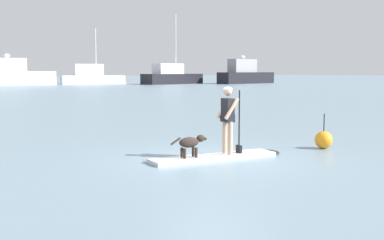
{
  "coord_description": "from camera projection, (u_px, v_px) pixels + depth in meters",
  "views": [
    {
      "loc": [
        -7.09,
        -9.97,
        2.19
      ],
      "look_at": [
        0.0,
        1.0,
        0.9
      ],
      "focal_mm": 46.48,
      "sensor_mm": 36.0,
      "label": 1
    }
  ],
  "objects": [
    {
      "name": "moored_boat_far_port",
      "position": [
        92.0,
        77.0,
        82.73
      ],
      "size": [
        10.68,
        4.16,
        9.23
      ],
      "color": "white",
      "rests_on": "ground_plane"
    },
    {
      "name": "moored_boat_outer",
      "position": [
        245.0,
        74.0,
        87.06
      ],
      "size": [
        12.63,
        5.0,
        4.88
      ],
      "color": "black",
      "rests_on": "ground_plane"
    },
    {
      "name": "ground_plane",
      "position": [
        214.0,
        159.0,
        12.37
      ],
      "size": [
        400.0,
        400.0,
        0.0
      ],
      "primitive_type": "plane",
      "color": "slate"
    },
    {
      "name": "moored_boat_port",
      "position": [
        172.0,
        76.0,
        83.58
      ],
      "size": [
        12.21,
        5.59,
        11.63
      ],
      "color": "black",
      "rests_on": "ground_plane"
    },
    {
      "name": "person_paddler",
      "position": [
        228.0,
        115.0,
        12.46
      ],
      "size": [
        0.62,
        0.5,
        1.7
      ],
      "color": "tan",
      "rests_on": "paddleboard"
    },
    {
      "name": "marker_buoy",
      "position": [
        324.0,
        140.0,
        14.04
      ],
      "size": [
        0.5,
        0.5,
        1.0
      ],
      "color": "orange",
      "rests_on": "ground_plane"
    },
    {
      "name": "paddleboard",
      "position": [
        222.0,
        156.0,
        12.48
      ],
      "size": [
        3.67,
        0.97,
        0.1
      ],
      "color": "silver",
      "rests_on": "ground_plane"
    },
    {
      "name": "dog",
      "position": [
        191.0,
        143.0,
        12.03
      ],
      "size": [
        0.99,
        0.26,
        0.54
      ],
      "color": "#2D231E",
      "rests_on": "paddleboard"
    },
    {
      "name": "moored_boat_far_starboard",
      "position": [
        12.0,
        75.0,
        75.62
      ],
      "size": [
        12.55,
        4.52,
        4.79
      ],
      "color": "silver",
      "rests_on": "ground_plane"
    }
  ]
}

